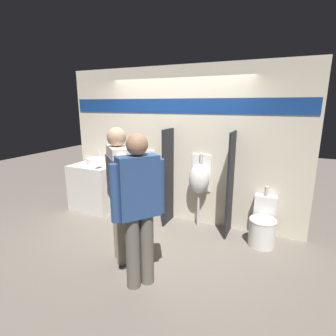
{
  "coord_description": "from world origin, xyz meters",
  "views": [
    {
      "loc": [
        1.72,
        -3.63,
        2.07
      ],
      "look_at": [
        0.0,
        0.17,
        1.05
      ],
      "focal_mm": 28.0,
      "sensor_mm": 36.0,
      "label": 1
    }
  ],
  "objects": [
    {
      "name": "ground_plane",
      "position": [
        0.0,
        0.0,
        0.0
      ],
      "size": [
        16.0,
        16.0,
        0.0
      ],
      "primitive_type": "plane",
      "color": "#70665B"
    },
    {
      "name": "display_wall",
      "position": [
        0.0,
        0.6,
        1.36
      ],
      "size": [
        4.33,
        0.07,
        2.7
      ],
      "color": "beige",
      "rests_on": "ground_plane"
    },
    {
      "name": "sink_counter",
      "position": [
        -1.69,
        0.29,
        0.45
      ],
      "size": [
        0.86,
        0.57,
        0.91
      ],
      "color": "silver",
      "rests_on": "ground_plane"
    },
    {
      "name": "sink_basin",
      "position": [
        -1.64,
        0.34,
        0.98
      ],
      "size": [
        0.36,
        0.36,
        0.28
      ],
      "color": "white",
      "rests_on": "sink_counter"
    },
    {
      "name": "cell_phone",
      "position": [
        -1.43,
        0.17,
        0.91
      ],
      "size": [
        0.07,
        0.14,
        0.01
      ],
      "color": "#232328",
      "rests_on": "sink_counter"
    },
    {
      "name": "divider_near_counter",
      "position": [
        -0.08,
        0.35,
        0.84
      ],
      "size": [
        0.03,
        0.43,
        1.67
      ],
      "color": "black",
      "rests_on": "ground_plane"
    },
    {
      "name": "divider_mid",
      "position": [
        0.99,
        0.35,
        0.84
      ],
      "size": [
        0.03,
        0.43,
        1.67
      ],
      "color": "black",
      "rests_on": "ground_plane"
    },
    {
      "name": "urinal_near_counter",
      "position": [
        -0.62,
        0.44,
        0.85
      ],
      "size": [
        0.35,
        0.27,
        1.27
      ],
      "color": "silver",
      "rests_on": "ground_plane"
    },
    {
      "name": "urinal_far",
      "position": [
        0.45,
        0.44,
        0.85
      ],
      "size": [
        0.35,
        0.27,
        1.27
      ],
      "color": "silver",
      "rests_on": "ground_plane"
    },
    {
      "name": "toilet",
      "position": [
        1.53,
        0.25,
        0.28
      ],
      "size": [
        0.4,
        0.56,
        0.85
      ],
      "color": "white",
      "rests_on": "ground_plane"
    },
    {
      "name": "person_in_vest",
      "position": [
        -0.17,
        -0.99,
        1.04
      ],
      "size": [
        0.5,
        0.5,
        1.8
      ],
      "rotation": [
        0.0,
        0.0,
        2.38
      ],
      "color": "gray",
      "rests_on": "ground_plane"
    },
    {
      "name": "person_with_lanyard",
      "position": [
        0.31,
        -1.31,
        0.98
      ],
      "size": [
        0.43,
        0.51,
        1.78
      ],
      "rotation": [
        0.0,
        0.0,
        0.91
      ],
      "color": "#666056",
      "rests_on": "ground_plane"
    }
  ]
}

